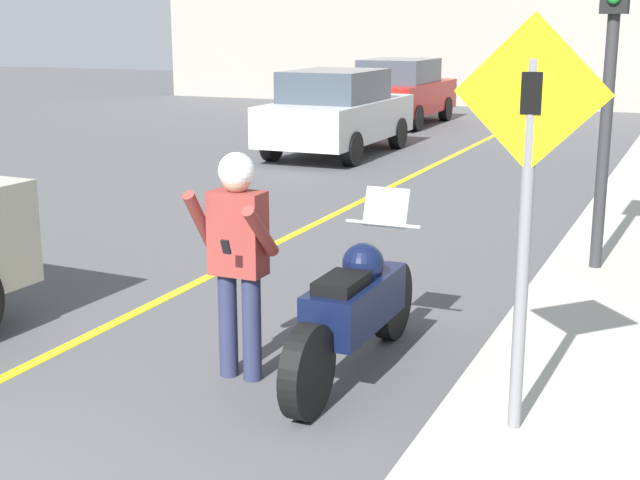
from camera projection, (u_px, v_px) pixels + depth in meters
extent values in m
cube|color=yellow|center=(241.00, 260.00, 9.92)|extent=(0.12, 36.00, 0.01)
cylinder|color=black|center=(308.00, 372.00, 5.92)|extent=(0.14, 0.65, 0.65)
cylinder|color=black|center=(392.00, 300.00, 7.44)|extent=(0.14, 0.65, 0.65)
cube|color=#0C1433|center=(355.00, 303.00, 6.63)|extent=(0.40, 1.17, 0.36)
sphere|color=#0C1433|center=(363.00, 264.00, 6.71)|extent=(0.32, 0.32, 0.32)
cube|color=black|center=(341.00, 284.00, 6.34)|extent=(0.28, 0.48, 0.10)
cylinder|color=silver|center=(383.00, 224.00, 7.04)|extent=(0.62, 0.03, 0.03)
cube|color=silver|center=(386.00, 208.00, 7.07)|extent=(0.36, 0.12, 0.31)
cylinder|color=#282D4C|center=(228.00, 324.00, 6.62)|extent=(0.14, 0.14, 0.80)
cylinder|color=#282D4C|center=(252.00, 328.00, 6.54)|extent=(0.14, 0.14, 0.80)
cube|color=maroon|center=(238.00, 233.00, 6.41)|extent=(0.40, 0.22, 0.61)
cylinder|color=maroon|center=(200.00, 221.00, 6.40)|extent=(0.09, 0.37, 0.48)
cylinder|color=maroon|center=(261.00, 232.00, 6.19)|extent=(0.09, 0.43, 0.43)
sphere|color=tan|center=(237.00, 178.00, 6.32)|extent=(0.22, 0.22, 0.22)
sphere|color=white|center=(236.00, 171.00, 6.30)|extent=(0.26, 0.26, 0.26)
cube|color=black|center=(226.00, 247.00, 6.15)|extent=(0.06, 0.05, 0.11)
cylinder|color=slate|center=(524.00, 252.00, 5.31)|extent=(0.08, 0.08, 2.26)
cube|color=yellow|center=(532.00, 93.00, 5.07)|extent=(0.91, 0.02, 0.91)
cube|color=black|center=(531.00, 93.00, 5.05)|extent=(0.12, 0.01, 0.24)
cylinder|color=#2D2D30|center=(607.00, 106.00, 8.82)|extent=(0.12, 0.12, 3.30)
cylinder|color=black|center=(326.00, 130.00, 19.36)|extent=(0.22, 0.64, 0.64)
cylinder|color=black|center=(398.00, 133.00, 18.71)|extent=(0.22, 0.64, 0.64)
cylinder|color=black|center=(272.00, 144.00, 17.05)|extent=(0.22, 0.64, 0.64)
cylinder|color=black|center=(352.00, 149.00, 16.40)|extent=(0.22, 0.64, 0.64)
cube|color=silver|center=(338.00, 119.00, 17.79)|extent=(1.80, 4.20, 0.76)
cube|color=#38424C|center=(335.00, 86.00, 17.48)|extent=(1.58, 2.18, 0.60)
cylinder|color=black|center=(387.00, 107.00, 24.65)|extent=(0.22, 0.64, 0.64)
cylinder|color=black|center=(445.00, 109.00, 24.00)|extent=(0.22, 0.64, 0.64)
cylinder|color=black|center=(353.00, 115.00, 22.33)|extent=(0.22, 0.64, 0.64)
cylinder|color=black|center=(416.00, 118.00, 21.68)|extent=(0.22, 0.64, 0.64)
cube|color=#B21E19|center=(401.00, 97.00, 23.07)|extent=(1.80, 4.20, 0.76)
cube|color=#38424C|center=(399.00, 71.00, 22.76)|extent=(1.58, 2.18, 0.60)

